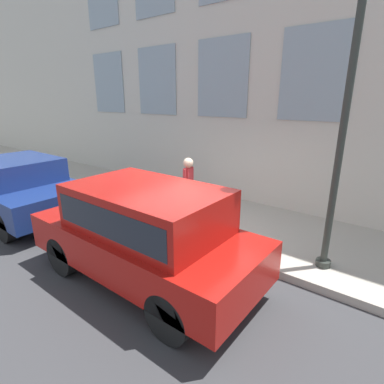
% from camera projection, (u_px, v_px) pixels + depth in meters
% --- Properties ---
extents(ground_plane, '(80.00, 80.00, 0.00)m').
position_uv_depth(ground_plane, '(192.00, 247.00, 6.60)').
color(ground_plane, '#38383A').
extents(sidewalk, '(3.12, 60.00, 0.16)m').
position_uv_depth(sidewalk, '(228.00, 221.00, 7.75)').
color(sidewalk, '#A8A093').
rests_on(sidewalk, ground_plane).
extents(building_facade, '(0.33, 40.00, 8.73)m').
position_uv_depth(building_facade, '(269.00, 48.00, 7.75)').
color(building_facade, beige).
rests_on(building_facade, ground_plane).
extents(fire_hydrant, '(0.37, 0.48, 0.82)m').
position_uv_depth(fire_hydrant, '(196.00, 212.00, 7.04)').
color(fire_hydrant, red).
rests_on(fire_hydrant, sidewalk).
extents(person, '(0.38, 0.25, 1.57)m').
position_uv_depth(person, '(188.00, 182.00, 7.55)').
color(person, '#998466').
rests_on(person, sidewalk).
extents(parked_truck_red_near, '(1.86, 4.24, 1.75)m').
position_uv_depth(parked_truck_red_near, '(145.00, 228.00, 5.13)').
color(parked_truck_red_near, black).
rests_on(parked_truck_red_near, ground_plane).
extents(parked_car_navy_far, '(2.09, 4.37, 1.61)m').
position_uv_depth(parked_car_navy_far, '(18.00, 184.00, 8.09)').
color(parked_car_navy_far, black).
rests_on(parked_car_navy_far, ground_plane).
extents(street_lamp, '(0.36, 0.36, 6.62)m').
position_uv_depth(street_lamp, '(359.00, 22.00, 4.35)').
color(street_lamp, '#2D332D').
rests_on(street_lamp, sidewalk).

